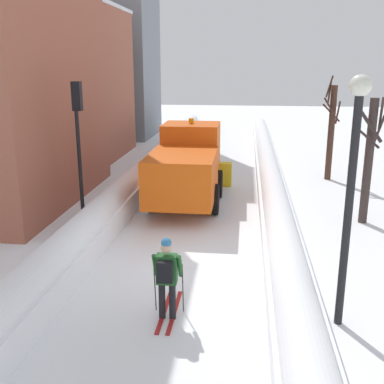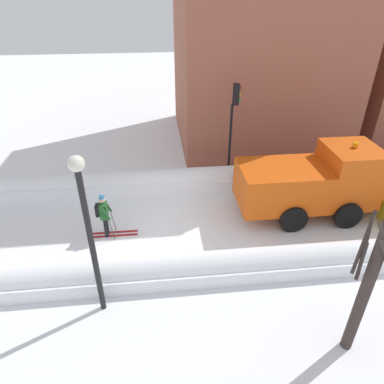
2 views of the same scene
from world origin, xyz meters
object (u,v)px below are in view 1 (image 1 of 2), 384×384
bare_tree_near (369,158)px  bare_tree_mid (331,130)px  plow_truck (187,166)px  street_lamp (352,173)px  traffic_light_pole (78,127)px  skier (167,275)px

bare_tree_near → bare_tree_mid: bare_tree_mid is taller
plow_truck → bare_tree_mid: bare_tree_mid is taller
street_lamp → bare_tree_mid: 12.84m
street_lamp → bare_tree_near: size_ratio=1.19×
street_lamp → bare_tree_near: (2.00, 6.57, -0.97)m
plow_truck → bare_tree_near: 6.38m
traffic_light_pole → skier: bearing=-56.0°
skier → street_lamp: (3.54, 0.24, 2.18)m
traffic_light_pole → bare_tree_near: traffic_light_pole is taller
skier → bare_tree_near: (5.54, 6.81, 1.22)m
street_lamp → bare_tree_near: 6.94m
skier → street_lamp: size_ratio=0.36×
street_lamp → bare_tree_mid: street_lamp is taller
plow_truck → skier: plow_truck is taller
plow_truck → traffic_light_pole: (-3.12, -2.70, 1.78)m
bare_tree_mid → bare_tree_near: bearing=-88.3°
skier → bare_tree_mid: 14.04m
skier → traffic_light_pole: traffic_light_pole is taller
skier → bare_tree_mid: size_ratio=0.39×
bare_tree_mid → street_lamp: bearing=-98.1°
skier → street_lamp: street_lamp is taller
traffic_light_pole → bare_tree_near: (9.29, 1.25, -1.04)m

